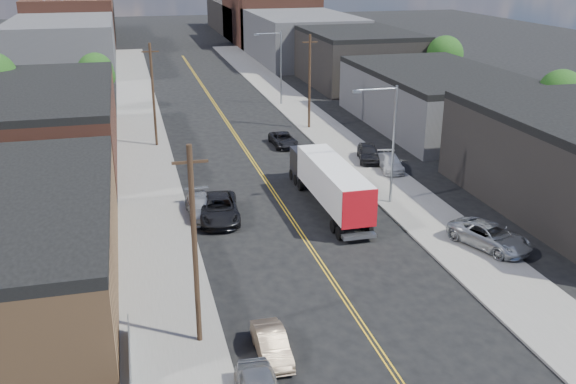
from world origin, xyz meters
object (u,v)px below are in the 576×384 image
car_right_lot_a (490,236)px  car_right_lot_c (368,152)px  car_left_b (272,345)px  car_ahead_truck (283,140)px  car_left_d (202,207)px  semi_truck (327,180)px  car_right_lot_b (390,163)px  car_left_c (219,209)px

car_right_lot_a → car_right_lot_c: bearing=71.1°
car_left_b → car_right_lot_a: (16.07, 8.00, 0.28)m
car_left_b → car_ahead_truck: 35.28m
car_left_d → semi_truck: bearing=-2.7°
car_right_lot_a → car_right_lot_b: (0.00, 16.16, -0.13)m
car_left_d → car_ahead_truck: (10.01, 16.12, -0.08)m
car_left_b → car_ahead_truck: car_ahead_truck is taller
car_right_lot_a → car_ahead_truck: car_right_lot_a is taller
car_right_lot_a → car_left_b: bearing=-175.1°
car_ahead_truck → car_left_d: bearing=-123.0°
car_left_b → semi_truck: bearing=65.2°
car_left_c → car_ahead_truck: (8.88, 17.02, -0.18)m
car_left_c → car_right_lot_b: car_left_c is taller
semi_truck → car_left_d: semi_truck is taller
car_right_lot_b → car_right_lot_c: 3.11m
car_right_lot_a → car_left_c: bearing=128.8°
car_left_b → car_left_d: 18.03m
car_left_d → car_right_lot_c: car_right_lot_c is taller
semi_truck → car_left_c: size_ratio=2.35×
car_left_d → car_right_lot_a: 19.83m
car_ahead_truck → car_right_lot_a: bearing=-76.0°
semi_truck → car_right_lot_a: 12.52m
semi_truck → car_left_d: (-9.36, 0.25, -1.35)m
semi_truck → car_right_lot_b: size_ratio=3.17×
car_left_c → car_left_d: car_left_c is taller
car_right_lot_c → car_left_b: bearing=-104.7°
car_left_c → car_right_lot_b: bearing=28.9°
car_right_lot_c → car_ahead_truck: size_ratio=0.96×
semi_truck → car_ahead_truck: 16.45m
semi_truck → car_right_lot_c: 11.69m
car_right_lot_c → semi_truck: bearing=-111.7°
car_left_b → car_right_lot_b: 29.02m
semi_truck → car_left_c: 8.35m
semi_truck → car_right_lot_c: (6.86, 9.39, -1.17)m
semi_truck → car_right_lot_a: size_ratio=2.53×
car_left_c → car_right_lot_a: car_right_lot_a is taller
car_right_lot_b → car_ahead_truck: car_right_lot_b is taller
car_right_lot_b → car_left_c: bearing=-145.4°
car_left_c → car_left_d: (-1.13, 0.89, -0.10)m
car_left_b → car_right_lot_a: car_right_lot_a is taller
semi_truck → car_left_d: size_ratio=2.79×
semi_truck → car_left_b: (-8.30, -17.75, -1.44)m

